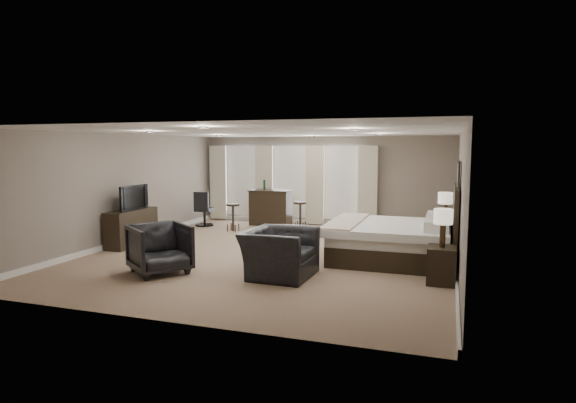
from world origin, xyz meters
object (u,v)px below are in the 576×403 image
(armchair_near, at_px, (280,245))
(desk_chair, at_px, (204,209))
(lamp_far, at_px, (445,207))
(bar_stool_right, at_px, (300,215))
(nightstand_near, at_px, (441,265))
(armchair_far, at_px, (160,246))
(bar_stool_left, at_px, (233,217))
(bed, at_px, (397,223))
(lamp_near, at_px, (443,228))
(dresser, at_px, (132,228))
(tv, at_px, (131,207))
(bar_counter, at_px, (271,207))
(nightstand_far, at_px, (444,235))

(armchair_near, xyz_separation_m, desk_chair, (-3.92, 4.47, -0.05))
(lamp_far, distance_m, bar_stool_right, 4.18)
(nightstand_near, distance_m, armchair_far, 4.96)
(lamp_far, distance_m, bar_stool_left, 5.56)
(bed, bearing_deg, armchair_far, -148.83)
(lamp_near, relative_size, lamp_far, 0.99)
(dresser, bearing_deg, lamp_near, -8.09)
(desk_chair, bearing_deg, lamp_near, 144.51)
(bed, height_order, lamp_far, bed)
(tv, distance_m, bar_stool_right, 4.62)
(dresser, bearing_deg, desk_chair, 85.19)
(lamp_near, distance_m, bar_counter, 6.87)
(nightstand_near, relative_size, lamp_near, 0.96)
(tv, height_order, armchair_far, armchair_far)
(armchair_far, distance_m, bar_counter, 5.76)
(nightstand_far, bearing_deg, lamp_far, 0.00)
(nightstand_far, relative_size, lamp_near, 0.98)
(dresser, bearing_deg, nightstand_near, -8.09)
(armchair_near, distance_m, armchair_far, 2.19)
(nightstand_near, distance_m, desk_chair, 7.79)
(lamp_near, xyz_separation_m, dresser, (-6.92, 0.98, -0.52))
(bar_stool_left, bearing_deg, bar_counter, 65.46)
(nightstand_near, xyz_separation_m, desk_chair, (-6.66, 4.03, 0.20))
(lamp_near, distance_m, bar_stool_left, 6.53)
(nightstand_far, distance_m, lamp_near, 2.97)
(bar_stool_left, bearing_deg, armchair_near, -54.92)
(armchair_near, bearing_deg, lamp_far, -37.44)
(armchair_near, bearing_deg, bed, -42.45)
(bar_stool_right, bearing_deg, nightstand_far, -21.25)
(bar_stool_left, bearing_deg, armchair_far, -81.96)
(nightstand_far, distance_m, dresser, 7.18)
(bed, height_order, armchair_near, bed)
(dresser, bearing_deg, bar_counter, 62.05)
(nightstand_far, xyz_separation_m, armchair_near, (-2.74, -3.34, 0.25))
(bed, bearing_deg, lamp_far, 58.46)
(nightstand_far, bearing_deg, armchair_near, -129.34)
(desk_chair, bearing_deg, nightstand_near, 144.51)
(nightstand_near, xyz_separation_m, armchair_near, (-2.74, -0.44, 0.25))
(desk_chair, bearing_deg, dresser, 80.84)
(lamp_near, distance_m, lamp_far, 2.90)
(bar_counter, xyz_separation_m, bar_stool_left, (-0.60, -1.32, -0.14))
(dresser, height_order, tv, tv)
(nightstand_near, xyz_separation_m, lamp_near, (0.00, 0.00, 0.63))
(nightstand_far, bearing_deg, bar_counter, 158.78)
(armchair_far, bearing_deg, bar_stool_right, 26.09)
(bar_counter, bearing_deg, bar_stool_left, -114.54)
(nightstand_near, bearing_deg, desk_chair, 148.86)
(bed, distance_m, lamp_near, 1.71)
(nightstand_far, xyz_separation_m, dresser, (-6.92, -1.92, 0.10))
(nightstand_near, relative_size, bar_counter, 0.52)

